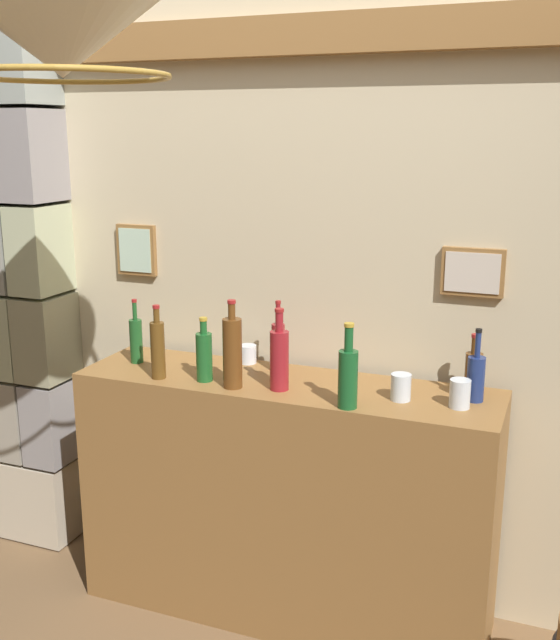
{
  "coord_description": "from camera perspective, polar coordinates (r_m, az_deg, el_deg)",
  "views": [
    {
      "loc": [
        0.96,
        -1.68,
        1.88
      ],
      "look_at": [
        0.0,
        0.76,
        1.22
      ],
      "focal_mm": 42.31,
      "sensor_mm": 36.0,
      "label": 1
    }
  ],
  "objects": [
    {
      "name": "glass_tumbler_shot",
      "position": [
        3.04,
        -2.47,
        -2.59
      ],
      "size": [
        0.07,
        0.07,
        0.07
      ],
      "color": "silver",
      "rests_on": "bar_shelf_unit"
    },
    {
      "name": "liquor_bottle_scotch",
      "position": [
        2.82,
        -5.76,
        -2.67
      ],
      "size": [
        0.06,
        0.06,
        0.24
      ],
      "color": "#1B5824",
      "rests_on": "bar_shelf_unit"
    },
    {
      "name": "bar_shelf_unit",
      "position": [
        3.01,
        0.36,
        -13.44
      ],
      "size": [
        1.6,
        0.43,
        0.97
      ],
      "primitive_type": "cube",
      "color": "olive",
      "rests_on": "ground"
    },
    {
      "name": "liquor_bottle_mezcal",
      "position": [
        2.73,
        -3.62,
        -2.41
      ],
      "size": [
        0.07,
        0.07,
        0.33
      ],
      "color": "brown",
      "rests_on": "bar_shelf_unit"
    },
    {
      "name": "liquor_bottle_rye",
      "position": [
        2.91,
        -0.14,
        -1.95
      ],
      "size": [
        0.05,
        0.05,
        0.28
      ],
      "color": "maroon",
      "rests_on": "bar_shelf_unit"
    },
    {
      "name": "glass_tumbler_highball",
      "position": [
        2.62,
        13.45,
        -5.44
      ],
      "size": [
        0.07,
        0.07,
        0.1
      ],
      "color": "silver",
      "rests_on": "bar_shelf_unit"
    },
    {
      "name": "pendant_lamp",
      "position": [
        2.23,
        -16.3,
        19.86
      ],
      "size": [
        0.59,
        0.59,
        0.51
      ],
      "color": "#EFE5C6"
    },
    {
      "name": "liquor_bottle_amaro",
      "position": [
        2.69,
        14.59,
        -4.18
      ],
      "size": [
        0.06,
        0.06,
        0.26
      ],
      "color": "navy",
      "rests_on": "bar_shelf_unit"
    },
    {
      "name": "stone_pillar",
      "position": [
        3.54,
        -18.38,
        2.14
      ],
      "size": [
        0.38,
        0.31,
        2.35
      ],
      "color": "beige",
      "rests_on": "ground"
    },
    {
      "name": "panelled_rear_partition",
      "position": [
        3.0,
        2.37,
        2.56
      ],
      "size": [
        3.5,
        0.15,
        2.42
      ],
      "color": "beige",
      "rests_on": "ground"
    },
    {
      "name": "liquor_bottle_vodka",
      "position": [
        2.54,
        5.16,
        -4.22
      ],
      "size": [
        0.07,
        0.07,
        0.3
      ],
      "color": "#175325",
      "rests_on": "bar_shelf_unit"
    },
    {
      "name": "liquor_bottle_gin",
      "position": [
        2.87,
        -9.23,
        -2.14
      ],
      "size": [
        0.05,
        0.05,
        0.28
      ],
      "color": "brown",
      "rests_on": "bar_shelf_unit"
    },
    {
      "name": "liquor_bottle_brandy",
      "position": [
        3.08,
        -10.83,
        -1.45
      ],
      "size": [
        0.05,
        0.05,
        0.26
      ],
      "color": "#1B5122",
      "rests_on": "bar_shelf_unit"
    },
    {
      "name": "liquor_bottle_whiskey",
      "position": [
        2.78,
        14.43,
        -3.69
      ],
      "size": [
        0.06,
        0.06,
        0.21
      ],
      "color": "#5B3413",
      "rests_on": "bar_shelf_unit"
    },
    {
      "name": "glass_tumbler_rocks",
      "position": [
        2.66,
        9.13,
        -5.03
      ],
      "size": [
        0.07,
        0.07,
        0.09
      ],
      "color": "silver",
      "rests_on": "bar_shelf_unit"
    },
    {
      "name": "liquor_bottle_bourbon",
      "position": [
        2.71,
        -0.05,
        -2.89
      ],
      "size": [
        0.07,
        0.07,
        0.3
      ],
      "color": "maroon",
      "rests_on": "bar_shelf_unit"
    }
  ]
}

